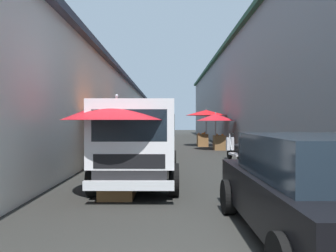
% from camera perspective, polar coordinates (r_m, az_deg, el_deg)
% --- Properties ---
extents(ground, '(90.00, 90.00, 0.00)m').
position_cam_1_polar(ground, '(15.93, 1.71, -5.06)').
color(ground, '#282826').
extents(building_left_whitewash, '(49.80, 7.50, 4.70)m').
position_cam_1_polar(building_left_whitewash, '(19.19, -19.50, 2.94)').
color(building_left_whitewash, silver).
rests_on(building_left_whitewash, ground).
extents(building_right_concrete, '(49.80, 7.50, 6.72)m').
position_cam_1_polar(building_right_concrete, '(19.61, 22.07, 5.84)').
color(building_right_concrete, gray).
rests_on(building_right_concrete, ground).
extents(fruit_stall_mid_lane, '(2.73, 2.73, 2.47)m').
position_cam_1_polar(fruit_stall_mid_lane, '(20.87, 6.79, 1.60)').
color(fruit_stall_mid_lane, '#9E9EA3').
rests_on(fruit_stall_mid_lane, ground).
extents(fruit_stall_far_left, '(2.43, 2.43, 2.22)m').
position_cam_1_polar(fruit_stall_far_left, '(15.07, -3.47, 1.04)').
color(fruit_stall_far_left, '#9E9EA3').
rests_on(fruit_stall_far_left, ground).
extents(fruit_stall_near_left, '(2.35, 2.35, 2.36)m').
position_cam_1_polar(fruit_stall_near_left, '(11.28, -10.06, 1.40)').
color(fruit_stall_near_left, '#9E9EA3').
rests_on(fruit_stall_near_left, ground).
extents(fruit_stall_far_right, '(2.20, 2.20, 2.16)m').
position_cam_1_polar(fruit_stall_far_right, '(18.20, 8.71, 0.75)').
color(fruit_stall_far_right, '#9E9EA3').
rests_on(fruit_stall_far_right, ground).
extents(fruit_stall_near_right, '(2.32, 2.32, 2.21)m').
position_cam_1_polar(fruit_stall_near_right, '(6.81, -9.22, 1.15)').
color(fruit_stall_near_right, '#9E9EA3').
rests_on(fruit_stall_near_right, ground).
extents(hatchback_car, '(3.92, 1.93, 1.45)m').
position_cam_1_polar(hatchback_car, '(4.72, 24.67, -10.19)').
color(hatchback_car, black).
rests_on(hatchback_car, ground).
extents(delivery_truck, '(4.93, 2.00, 2.08)m').
position_cam_1_polar(delivery_truck, '(7.60, -5.64, -3.65)').
color(delivery_truck, black).
rests_on(delivery_truck, ground).
extents(vendor_by_crates, '(0.60, 0.38, 1.63)m').
position_cam_1_polar(vendor_by_crates, '(17.83, -3.28, -1.40)').
color(vendor_by_crates, navy).
rests_on(vendor_by_crates, ground).
extents(parked_scooter, '(1.69, 0.48, 1.14)m').
position_cam_1_polar(parked_scooter, '(13.37, 11.95, -4.28)').
color(parked_scooter, black).
rests_on(parked_scooter, ground).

